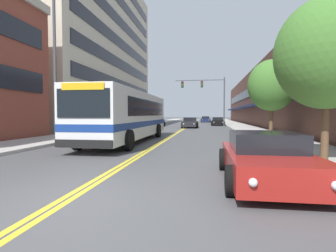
# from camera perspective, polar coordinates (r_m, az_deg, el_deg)

# --- Properties ---
(ground_plane) EXTENTS (240.00, 240.00, 0.00)m
(ground_plane) POSITION_cam_1_polar(r_m,az_deg,el_deg) (41.93, 4.75, 0.21)
(ground_plane) COLOR #4C4C4F
(sidewalk_left) EXTENTS (3.51, 106.00, 0.15)m
(sidewalk_left) POSITION_cam_1_polar(r_m,az_deg,el_deg) (43.03, -4.94, 0.37)
(sidewalk_left) COLOR #B2ADA5
(sidewalk_left) RESTS_ON ground_plane
(sidewalk_right) EXTENTS (3.51, 106.00, 0.15)m
(sidewalk_right) POSITION_cam_1_polar(r_m,az_deg,el_deg) (42.07, 14.66, 0.24)
(sidewalk_right) COLOR #B2ADA5
(sidewalk_right) RESTS_ON ground_plane
(centre_line) EXTENTS (0.34, 106.00, 0.01)m
(centre_line) POSITION_cam_1_polar(r_m,az_deg,el_deg) (41.93, 4.75, 0.21)
(centre_line) COLOR yellow
(centre_line) RESTS_ON ground_plane
(office_tower_left) EXTENTS (12.08, 31.74, 23.21)m
(office_tower_left) POSITION_cam_1_polar(r_m,az_deg,el_deg) (41.87, -17.95, 16.10)
(office_tower_left) COLOR beige
(office_tower_left) RESTS_ON ground_plane
(storefront_row_right) EXTENTS (9.10, 68.00, 8.34)m
(storefront_row_right) POSITION_cam_1_polar(r_m,az_deg,el_deg) (43.16, 22.68, 5.62)
(storefront_row_right) COLOR brown
(storefront_row_right) RESTS_ON ground_plane
(city_bus) EXTENTS (2.84, 12.03, 3.00)m
(city_bus) POSITION_cam_1_polar(r_m,az_deg,el_deg) (16.63, -8.54, 2.51)
(city_bus) COLOR silver
(city_bus) RESTS_ON ground_plane
(car_champagne_parked_left_near) EXTENTS (2.04, 4.61, 1.22)m
(car_champagne_parked_left_near) POSITION_cam_1_polar(r_m,az_deg,el_deg) (30.52, -4.93, 0.43)
(car_champagne_parked_left_near) COLOR beige
(car_champagne_parked_left_near) RESTS_ON ground_plane
(car_slate_blue_parked_left_far) EXTENTS (2.13, 4.46, 1.35)m
(car_slate_blue_parked_left_far) POSITION_cam_1_polar(r_m,az_deg,el_deg) (36.42, -2.63, 0.86)
(car_slate_blue_parked_left_far) COLOR #475675
(car_slate_blue_parked_left_far) RESTS_ON ground_plane
(car_red_parked_right_foreground) EXTENTS (2.18, 4.38, 1.25)m
(car_red_parked_right_foreground) POSITION_cam_1_polar(r_m,az_deg,el_deg) (7.12, 20.51, -6.66)
(car_red_parked_right_foreground) COLOR maroon
(car_red_parked_right_foreground) RESTS_ON ground_plane
(car_black_parked_right_mid) EXTENTS (2.08, 4.26, 1.27)m
(car_black_parked_right_mid) POSITION_cam_1_polar(r_m,az_deg,el_deg) (41.52, 10.78, 0.97)
(car_black_parked_right_mid) COLOR black
(car_black_parked_right_mid) RESTS_ON ground_plane
(car_charcoal_moving_lead) EXTENTS (2.04, 4.54, 1.32)m
(car_charcoal_moving_lead) POSITION_cam_1_polar(r_m,az_deg,el_deg) (33.76, 4.81, 0.70)
(car_charcoal_moving_lead) COLOR #232328
(car_charcoal_moving_lead) RESTS_ON ground_plane
(car_navy_moving_second) EXTENTS (2.12, 4.59, 1.29)m
(car_navy_moving_second) POSITION_cam_1_polar(r_m,az_deg,el_deg) (57.73, 8.19, 1.42)
(car_navy_moving_second) COLOR #19234C
(car_navy_moving_second) RESTS_ON ground_plane
(traffic_signal_mast) EXTENTS (7.30, 0.38, 7.10)m
(traffic_signal_mast) POSITION_cam_1_polar(r_m,az_deg,el_deg) (39.26, 8.61, 7.47)
(traffic_signal_mast) COLOR #47474C
(traffic_signal_mast) RESTS_ON ground_plane
(street_lamp_left_near) EXTENTS (2.37, 0.28, 9.22)m
(street_lamp_left_near) POSITION_cam_1_polar(r_m,az_deg,el_deg) (15.65, -22.53, 16.00)
(street_lamp_left_near) COLOR #47474C
(street_lamp_left_near) RESTS_ON ground_plane
(street_tree_right_near) EXTENTS (3.41, 3.41, 5.49)m
(street_tree_right_near) POSITION_cam_1_polar(r_m,az_deg,el_deg) (10.62, 31.31, 13.29)
(street_tree_right_near) COLOR brown
(street_tree_right_near) RESTS_ON sidewalk_right
(street_tree_right_mid) EXTENTS (3.08, 3.08, 5.17)m
(street_tree_right_mid) POSITION_cam_1_polar(r_m,az_deg,el_deg) (18.80, 21.62, 8.20)
(street_tree_right_mid) COLOR brown
(street_tree_right_mid) RESTS_ON sidewalk_right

